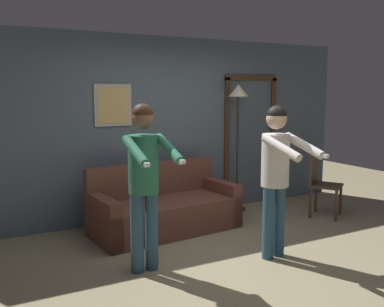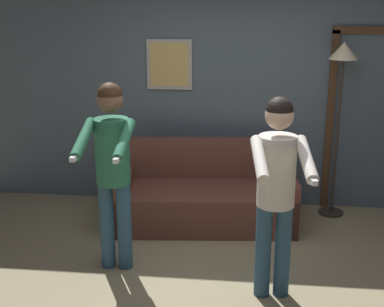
{
  "view_description": "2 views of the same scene",
  "coord_description": "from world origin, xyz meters",
  "px_view_note": "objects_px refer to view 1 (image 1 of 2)",
  "views": [
    {
      "loc": [
        -2.51,
        -3.68,
        1.81
      ],
      "look_at": [
        -0.45,
        0.16,
        1.19
      ],
      "focal_mm": 40.0,
      "sensor_mm": 36.0,
      "label": 1
    },
    {
      "loc": [
        0.21,
        -4.09,
        2.41
      ],
      "look_at": [
        -0.24,
        -0.02,
        1.19
      ],
      "focal_mm": 50.0,
      "sensor_mm": 36.0,
      "label": 2
    }
  ],
  "objects_px": {
    "person_standing_left": "(144,172)",
    "person_standing_right": "(276,167)",
    "couch": "(164,210)",
    "dining_chair_distant": "(320,181)",
    "torchiere_lamp": "(238,108)"
  },
  "relations": [
    {
      "from": "person_standing_right",
      "to": "person_standing_left",
      "type": "bearing_deg",
      "value": 166.94
    },
    {
      "from": "person_standing_left",
      "to": "person_standing_right",
      "type": "distance_m",
      "value": 1.43
    },
    {
      "from": "person_standing_left",
      "to": "dining_chair_distant",
      "type": "xyz_separation_m",
      "value": [
        3.02,
        0.65,
        -0.51
      ]
    },
    {
      "from": "torchiere_lamp",
      "to": "person_standing_right",
      "type": "relative_size",
      "value": 1.15
    },
    {
      "from": "person_standing_right",
      "to": "dining_chair_distant",
      "type": "bearing_deg",
      "value": 30.8
    },
    {
      "from": "couch",
      "to": "dining_chair_distant",
      "type": "distance_m",
      "value": 2.37
    },
    {
      "from": "torchiere_lamp",
      "to": "dining_chair_distant",
      "type": "distance_m",
      "value": 1.62
    },
    {
      "from": "person_standing_left",
      "to": "dining_chair_distant",
      "type": "relative_size",
      "value": 1.83
    },
    {
      "from": "person_standing_right",
      "to": "dining_chair_distant",
      "type": "distance_m",
      "value": 1.95
    },
    {
      "from": "torchiere_lamp",
      "to": "person_standing_right",
      "type": "xyz_separation_m",
      "value": [
        -0.73,
        -1.83,
        -0.56
      ]
    },
    {
      "from": "couch",
      "to": "dining_chair_distant",
      "type": "relative_size",
      "value": 2.12
    },
    {
      "from": "couch",
      "to": "person_standing_left",
      "type": "bearing_deg",
      "value": -122.8
    },
    {
      "from": "torchiere_lamp",
      "to": "dining_chair_distant",
      "type": "xyz_separation_m",
      "value": [
        0.89,
        -0.86,
        -1.05
      ]
    },
    {
      "from": "person_standing_left",
      "to": "person_standing_right",
      "type": "bearing_deg",
      "value": -13.06
    },
    {
      "from": "dining_chair_distant",
      "to": "person_standing_right",
      "type": "bearing_deg",
      "value": -149.2
    }
  ]
}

